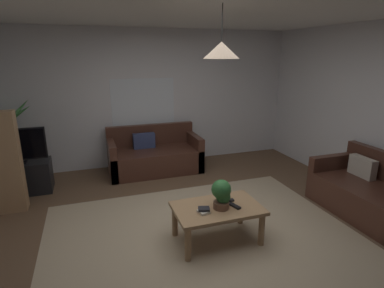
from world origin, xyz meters
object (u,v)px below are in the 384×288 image
at_px(book_on_table_1, 204,209).
at_px(tv, 15,146).
at_px(couch_under_window, 154,157).
at_px(remote_on_table_1, 235,206).
at_px(book_on_table_0, 204,212).
at_px(tv_stand, 21,178).
at_px(coffee_table, 217,212).
at_px(pendant_lamp, 221,50).
at_px(potted_plant_on_table, 222,192).
at_px(potted_palm_corner, 11,144).
at_px(remote_on_table_0, 227,201).
at_px(couch_right_side, 369,195).

distance_m(book_on_table_1, tv, 3.15).
xyz_separation_m(couch_under_window, book_on_table_1, (0.02, -2.53, 0.20)).
relative_size(book_on_table_1, tv, 0.14).
bearing_deg(remote_on_table_1, book_on_table_1, -17.51).
relative_size(book_on_table_0, tv_stand, 0.13).
xyz_separation_m(coffee_table, pendant_lamp, (-0.00, 0.00, 1.78)).
distance_m(book_on_table_0, potted_plant_on_table, 0.30).
height_order(potted_palm_corner, pendant_lamp, pendant_lamp).
distance_m(remote_on_table_1, pendant_lamp, 1.71).
relative_size(remote_on_table_0, tv_stand, 0.18).
relative_size(potted_plant_on_table, tv, 0.38).
xyz_separation_m(couch_under_window, couch_right_side, (2.41, -2.53, 0.00)).
xyz_separation_m(couch_under_window, potted_plant_on_table, (0.24, -2.50, 0.35)).
bearing_deg(remote_on_table_1, couch_right_side, 161.79).
bearing_deg(couch_under_window, couch_right_side, -46.42).
bearing_deg(remote_on_table_1, potted_palm_corner, -62.68).
distance_m(book_on_table_1, potted_plant_on_table, 0.27).
xyz_separation_m(remote_on_table_0, remote_on_table_1, (0.02, -0.15, 0.00)).
xyz_separation_m(remote_on_table_0, pendant_lamp, (-0.16, -0.08, 1.70)).
xyz_separation_m(coffee_table, tv, (-2.40, 2.17, 0.42)).
bearing_deg(potted_palm_corner, book_on_table_1, -48.87).
bearing_deg(potted_plant_on_table, couch_under_window, 95.54).
bearing_deg(book_on_table_1, couch_right_side, -0.01).
relative_size(couch_right_side, remote_on_table_1, 8.98).
distance_m(remote_on_table_0, remote_on_table_1, 0.15).
height_order(book_on_table_0, remote_on_table_0, book_on_table_0).
xyz_separation_m(couch_right_side, book_on_table_1, (-2.39, 0.00, 0.19)).
xyz_separation_m(potted_plant_on_table, tv_stand, (-2.43, 2.22, -0.37)).
bearing_deg(book_on_table_1, coffee_table, 19.69).
bearing_deg(potted_palm_corner, tv_stand, -71.64).
height_order(couch_right_side, remote_on_table_0, couch_right_side).
height_order(couch_right_side, book_on_table_0, couch_right_side).
bearing_deg(couch_right_side, potted_palm_corner, -119.55).
bearing_deg(pendant_lamp, tv, 137.88).
bearing_deg(tv, remote_on_table_1, -40.86).
height_order(couch_right_side, pendant_lamp, pendant_lamp).
distance_m(coffee_table, pendant_lamp, 1.78).
distance_m(potted_plant_on_table, potted_palm_corner, 3.69).
relative_size(remote_on_table_1, tv_stand, 0.18).
bearing_deg(remote_on_table_0, remote_on_table_1, 11.33).
bearing_deg(remote_on_table_0, book_on_table_0, -64.40).
bearing_deg(pendant_lamp, couch_under_window, 94.86).
height_order(remote_on_table_0, tv_stand, tv_stand).
bearing_deg(potted_plant_on_table, book_on_table_1, -170.55).
bearing_deg(potted_plant_on_table, couch_right_side, -1.00).
relative_size(book_on_table_0, potted_palm_corner, 0.08).
bearing_deg(couch_under_window, potted_plant_on_table, -84.46).
bearing_deg(remote_on_table_1, potted_plant_on_table, -30.61).
distance_m(remote_on_table_0, pendant_lamp, 1.71).
height_order(coffee_table, book_on_table_1, book_on_table_1).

